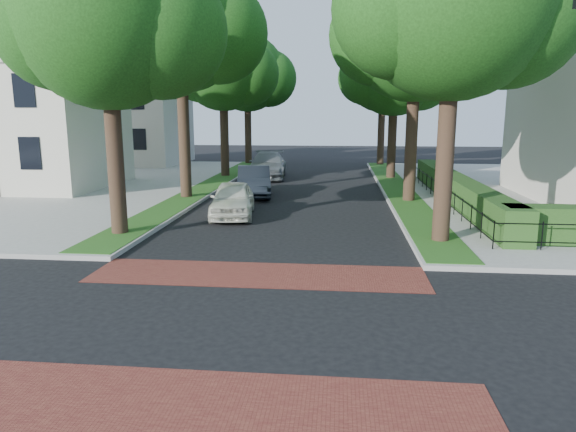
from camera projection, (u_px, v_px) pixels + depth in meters
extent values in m
plane|color=black|center=(234.00, 322.00, 10.69)|extent=(120.00, 120.00, 0.00)
cube|color=maroon|center=(258.00, 274.00, 13.82)|extent=(9.00, 2.20, 0.01)
cube|color=maroon|center=(190.00, 407.00, 7.57)|extent=(9.00, 2.20, 0.01)
cube|color=#1D4F16|center=(397.00, 188.00, 28.78)|extent=(1.60, 29.80, 0.02)
cube|color=#1D4F16|center=(209.00, 185.00, 29.82)|extent=(1.60, 29.80, 0.02)
cylinder|color=black|center=(447.00, 128.00, 16.24)|extent=(0.56, 0.56, 7.35)
sphere|color=#163A0F|center=(509.00, 12.00, 15.69)|extent=(4.65, 4.65, 4.65)
sphere|color=#163A0F|center=(403.00, 7.00, 15.49)|extent=(4.34, 4.34, 4.34)
cylinder|color=black|center=(412.00, 119.00, 24.01)|extent=(0.56, 0.56, 7.70)
sphere|color=#163A0F|center=(417.00, 28.00, 23.21)|extent=(6.60, 6.60, 6.60)
sphere|color=#163A0F|center=(456.00, 38.00, 23.41)|extent=(4.95, 4.95, 4.95)
sphere|color=#163A0F|center=(380.00, 35.00, 23.24)|extent=(4.62, 4.62, 4.62)
sphere|color=#163A0F|center=(414.00, 23.00, 24.72)|extent=(4.29, 4.29, 4.29)
cylinder|color=black|center=(393.00, 126.00, 32.90)|extent=(0.56, 0.56, 6.65)
sphere|color=#163A0F|center=(395.00, 69.00, 32.21)|extent=(5.80, 5.80, 5.80)
sphere|color=#163A0F|center=(420.00, 76.00, 32.43)|extent=(4.35, 4.35, 4.35)
sphere|color=#163A0F|center=(371.00, 74.00, 32.21)|extent=(4.06, 4.06, 4.06)
sphere|color=#163A0F|center=(394.00, 63.00, 33.52)|extent=(3.77, 3.77, 3.77)
cylinder|color=black|center=(381.00, 121.00, 41.65)|extent=(0.56, 0.56, 7.00)
sphere|color=#163A0F|center=(383.00, 74.00, 40.92)|extent=(6.00, 6.00, 6.00)
sphere|color=#163A0F|center=(403.00, 79.00, 41.13)|extent=(4.50, 4.50, 4.50)
sphere|color=#163A0F|center=(364.00, 78.00, 40.93)|extent=(4.20, 4.20, 4.20)
sphere|color=#163A0F|center=(383.00, 69.00, 42.28)|extent=(3.90, 3.90, 3.90)
cylinder|color=black|center=(114.00, 132.00, 17.34)|extent=(0.56, 0.56, 7.00)
sphere|color=#163A0F|center=(106.00, 17.00, 16.61)|extent=(6.00, 6.00, 6.00)
sphere|color=#163A0F|center=(159.00, 30.00, 16.83)|extent=(4.50, 4.50, 4.50)
sphere|color=#163A0F|center=(59.00, 26.00, 16.62)|extent=(4.20, 4.20, 4.20)
sphere|color=#163A0F|center=(127.00, 9.00, 17.97)|extent=(3.90, 3.90, 3.90)
cylinder|color=black|center=(183.00, 115.00, 25.04)|extent=(0.56, 0.56, 8.05)
sphere|color=#163A0F|center=(180.00, 24.00, 24.21)|extent=(6.40, 6.40, 6.40)
sphere|color=#163A0F|center=(218.00, 33.00, 24.41)|extent=(4.80, 4.80, 4.80)
sphere|color=#163A0F|center=(146.00, 30.00, 24.23)|extent=(4.48, 4.48, 4.48)
sphere|color=#163A0F|center=(191.00, 19.00, 25.66)|extent=(4.16, 4.16, 4.16)
cylinder|color=black|center=(224.00, 124.00, 33.94)|extent=(0.56, 0.56, 6.86)
sphere|color=#163A0F|center=(223.00, 67.00, 33.23)|extent=(5.60, 5.60, 5.60)
sphere|color=#163A0F|center=(247.00, 74.00, 33.45)|extent=(4.20, 4.20, 4.20)
sphere|color=#163A0F|center=(201.00, 72.00, 33.23)|extent=(3.92, 3.92, 3.92)
sphere|color=#163A0F|center=(229.00, 61.00, 34.49)|extent=(3.64, 3.64, 3.64)
cylinder|color=black|center=(248.00, 120.00, 42.70)|extent=(0.56, 0.56, 7.14)
sphere|color=#163A0F|center=(247.00, 73.00, 41.96)|extent=(6.20, 6.20, 6.20)
sphere|color=#163A0F|center=(268.00, 78.00, 42.16)|extent=(4.65, 4.65, 4.65)
sphere|color=#163A0F|center=(228.00, 77.00, 41.97)|extent=(4.34, 4.34, 4.34)
sphere|color=#163A0F|center=(252.00, 69.00, 43.36)|extent=(4.03, 4.03, 4.03)
cube|color=#1F4016|center=(456.00, 189.00, 24.44)|extent=(1.00, 18.00, 1.20)
cube|color=beige|center=(28.00, 129.00, 29.09)|extent=(9.00, 8.00, 6.50)
cube|color=maroon|center=(49.00, 30.00, 26.27)|extent=(0.80, 0.80, 3.64)
cube|color=beige|center=(128.00, 124.00, 42.75)|extent=(9.00, 8.00, 6.50)
cube|color=maroon|center=(149.00, 59.00, 39.93)|extent=(0.80, 0.80, 3.64)
imported|color=silver|center=(233.00, 199.00, 21.52)|extent=(2.26, 4.48, 1.46)
imported|color=black|center=(254.00, 181.00, 26.86)|extent=(2.42, 4.94, 1.56)
imported|color=gray|center=(268.00, 165.00, 34.50)|extent=(2.78, 6.00, 1.70)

